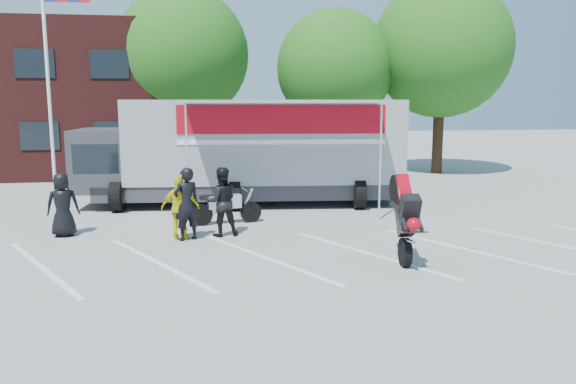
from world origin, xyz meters
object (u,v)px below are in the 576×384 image
object	(u,v)px
flagpole	(54,55)
parked_motorcycle	(227,224)
spectator_leather_b	(187,204)
spectator_hivis	(180,208)
tree_mid	(335,69)
spectator_leather_a	(63,205)
spectator_leather_c	(221,202)
tree_right	(442,49)
tree_left	(183,55)
stunt_bike_rider	(396,257)
transporter_truck	(251,204)

from	to	relation	value
flagpole	parked_motorcycle	xyz separation A→B (m)	(5.70, -5.30, -5.05)
spectator_leather_b	spectator_hivis	world-z (taller)	spectator_leather_b
tree_mid	spectator_leather_a	distance (m)	15.39
parked_motorcycle	spectator_leather_a	distance (m)	4.41
tree_mid	spectator_hivis	distance (m)	14.35
parked_motorcycle	spectator_leather_b	size ratio (longest dim) A/B	1.12
spectator_leather_c	flagpole	bearing A→B (deg)	-58.09
flagpole	spectator_hivis	bearing A→B (deg)	-57.25
tree_right	spectator_leather_a	size ratio (longest dim) A/B	5.47
tree_left	parked_motorcycle	world-z (taller)	tree_left
tree_mid	spectator_hivis	xyz separation A→B (m)	(-6.77, -11.96, -4.13)
tree_mid	spectator_hivis	world-z (taller)	tree_mid
tree_mid	spectator_leather_b	world-z (taller)	tree_mid
stunt_bike_rider	spectator_hivis	distance (m)	5.49
tree_left	tree_mid	distance (m)	7.10
spectator_leather_a	spectator_leather_c	distance (m)	4.11
parked_motorcycle	spectator_leather_a	xyz separation A→B (m)	(-4.25, -0.83, 0.83)
parked_motorcycle	spectator_hivis	size ratio (longest dim) A/B	1.27
tree_right	transporter_truck	xyz separation A→B (m)	(-9.59, -6.82, -5.88)
spectator_leather_a	spectator_leather_c	world-z (taller)	spectator_leather_c
spectator_hivis	spectator_leather_c	bearing A→B (deg)	-162.48
parked_motorcycle	spectator_leather_a	world-z (taller)	spectator_leather_a
tree_left	stunt_bike_rider	size ratio (longest dim) A/B	4.12
tree_left	stunt_bike_rider	bearing A→B (deg)	-71.63
tree_left	tree_right	world-z (taller)	tree_right
spectator_leather_a	tree_right	bearing A→B (deg)	-153.19
tree_right	spectator_hivis	size ratio (longest dim) A/B	5.58
transporter_truck	spectator_leather_c	xyz separation A→B (m)	(-1.13, -4.37, 0.90)
tree_left	spectator_leather_c	world-z (taller)	tree_left
parked_motorcycle	spectator_hivis	distance (m)	2.22
stunt_bike_rider	spectator_leather_a	bearing A→B (deg)	162.44
tree_right	spectator_leather_b	xyz separation A→B (m)	(-11.61, -11.53, -4.95)
tree_left	parked_motorcycle	distance (m)	12.68
stunt_bike_rider	flagpole	bearing A→B (deg)	139.63
tree_left	spectator_leather_a	xyz separation A→B (m)	(-2.80, -12.13, -4.73)
tree_mid	spectator_leather_c	xyz separation A→B (m)	(-5.72, -11.69, -4.04)
flagpole	tree_mid	world-z (taller)	flagpole
tree_left	spectator_leather_a	distance (m)	13.32
transporter_truck	spectator_leather_a	size ratio (longest dim) A/B	6.62
flagpole	stunt_bike_rider	distance (m)	14.16
spectator_hivis	tree_mid	bearing A→B (deg)	-116.45
stunt_bike_rider	spectator_hivis	bearing A→B (deg)	158.40
tree_right	spectator_leather_a	xyz separation A→B (m)	(-14.80, -10.63, -5.04)
tree_right	parked_motorcycle	world-z (taller)	tree_right
spectator_leather_c	spectator_hivis	distance (m)	1.08
tree_left	flagpole	bearing A→B (deg)	-125.28
stunt_bike_rider	spectator_leather_c	size ratio (longest dim) A/B	1.16
tree_right	stunt_bike_rider	distance (m)	16.56
spectator_leather_a	spectator_leather_b	xyz separation A→B (m)	(3.19, -0.90, 0.09)
flagpole	transporter_truck	world-z (taller)	flagpole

